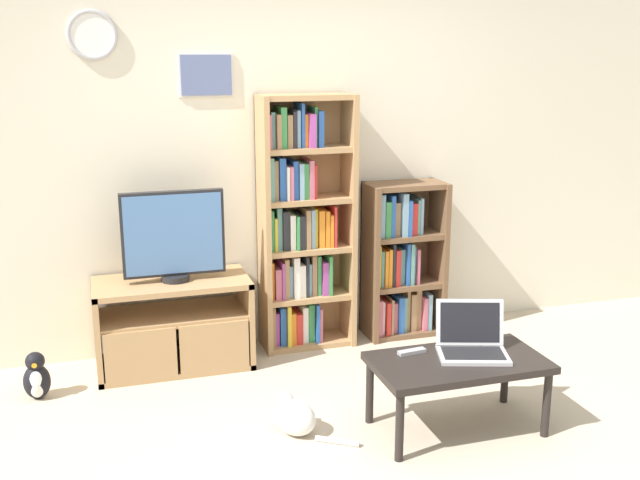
# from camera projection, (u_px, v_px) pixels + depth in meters

# --- Properties ---
(ground_plane) EXTENTS (18.00, 18.00, 0.00)m
(ground_plane) POSITION_uv_depth(u_px,v_px,m) (366.00, 469.00, 3.72)
(ground_plane) COLOR #BCAD93
(wall_back) EXTENTS (7.18, 0.09, 2.60)m
(wall_back) POSITION_uv_depth(u_px,v_px,m) (273.00, 158.00, 5.12)
(wall_back) COLOR beige
(wall_back) RESTS_ON ground_plane
(tv_stand) EXTENTS (0.99, 0.49, 0.59)m
(tv_stand) POSITION_uv_depth(u_px,v_px,m) (174.00, 324.00, 4.86)
(tv_stand) COLOR tan
(tv_stand) RESTS_ON ground_plane
(television) EXTENTS (0.64, 0.18, 0.58)m
(television) POSITION_uv_depth(u_px,v_px,m) (173.00, 236.00, 4.72)
(television) COLOR black
(television) RESTS_ON tv_stand
(bookshelf_tall) EXTENTS (0.63, 0.30, 1.74)m
(bookshelf_tall) POSITION_uv_depth(u_px,v_px,m) (300.00, 228.00, 5.10)
(bookshelf_tall) COLOR tan
(bookshelf_tall) RESTS_ON ground_plane
(bookshelf_short) EXTENTS (0.56, 0.31, 1.12)m
(bookshelf_short) POSITION_uv_depth(u_px,v_px,m) (399.00, 263.00, 5.39)
(bookshelf_short) COLOR brown
(bookshelf_short) RESTS_ON ground_plane
(coffee_table) EXTENTS (0.93, 0.51, 0.41)m
(coffee_table) POSITION_uv_depth(u_px,v_px,m) (458.00, 367.00, 4.03)
(coffee_table) COLOR black
(coffee_table) RESTS_ON ground_plane
(laptop) EXTENTS (0.45, 0.40, 0.27)m
(laptop) POSITION_uv_depth(u_px,v_px,m) (472.00, 341.00, 4.09)
(laptop) COLOR #B7BABC
(laptop) RESTS_ON coffee_table
(remote_near_laptop) EXTENTS (0.16, 0.06, 0.02)m
(remote_near_laptop) POSITION_uv_depth(u_px,v_px,m) (412.00, 352.00, 4.09)
(remote_near_laptop) COLOR #99999E
(remote_near_laptop) RESTS_ON coffee_table
(cat) EXTENTS (0.44, 0.40, 0.24)m
(cat) POSITION_uv_depth(u_px,v_px,m) (294.00, 416.00, 4.05)
(cat) COLOR white
(cat) RESTS_ON ground_plane
(penguin_figurine) EXTENTS (0.16, 0.14, 0.29)m
(penguin_figurine) POSITION_uv_depth(u_px,v_px,m) (37.00, 378.00, 4.45)
(penguin_figurine) COLOR black
(penguin_figurine) RESTS_ON ground_plane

